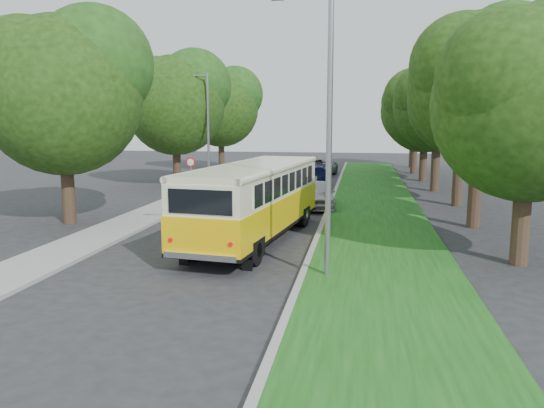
% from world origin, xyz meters
% --- Properties ---
extents(ground, '(120.00, 120.00, 0.00)m').
position_xyz_m(ground, '(0.00, 0.00, 0.00)').
color(ground, '#262629').
rests_on(ground, ground).
extents(curb, '(0.20, 70.00, 0.15)m').
position_xyz_m(curb, '(3.60, 5.00, 0.07)').
color(curb, gray).
rests_on(curb, ground).
extents(grass_verge, '(4.50, 70.00, 0.13)m').
position_xyz_m(grass_verge, '(5.95, 5.00, 0.07)').
color(grass_verge, '#174B14').
rests_on(grass_verge, ground).
extents(sidewalk, '(2.20, 70.00, 0.12)m').
position_xyz_m(sidewalk, '(-4.80, 5.00, 0.06)').
color(sidewalk, gray).
rests_on(sidewalk, ground).
extents(treeline, '(24.27, 41.91, 9.46)m').
position_xyz_m(treeline, '(3.15, 17.99, 5.93)').
color(treeline, '#332319').
rests_on(treeline, ground).
extents(lamppost_near, '(1.71, 0.16, 8.00)m').
position_xyz_m(lamppost_near, '(4.21, -2.50, 4.37)').
color(lamppost_near, gray).
rests_on(lamppost_near, ground).
extents(lamppost_far, '(1.71, 0.16, 7.50)m').
position_xyz_m(lamppost_far, '(-4.70, 16.00, 4.12)').
color(lamppost_far, gray).
rests_on(lamppost_far, ground).
extents(warning_sign, '(0.56, 0.10, 2.50)m').
position_xyz_m(warning_sign, '(-4.50, 11.98, 1.71)').
color(warning_sign, gray).
rests_on(warning_sign, ground).
extents(vintage_bus, '(3.81, 10.21, 2.96)m').
position_xyz_m(vintage_bus, '(1.31, 1.89, 1.48)').
color(vintage_bus, yellow).
rests_on(vintage_bus, ground).
extents(car_silver, '(2.23, 4.46, 1.46)m').
position_xyz_m(car_silver, '(2.99, 10.02, 0.73)').
color(car_silver, '#A4A4A9').
rests_on(car_silver, ground).
extents(car_white, '(2.14, 4.35, 1.37)m').
position_xyz_m(car_white, '(1.35, 14.64, 0.69)').
color(car_white, silver).
rests_on(car_white, ground).
extents(car_blue, '(3.55, 5.12, 1.38)m').
position_xyz_m(car_blue, '(1.50, 19.10, 0.69)').
color(car_blue, navy).
rests_on(car_blue, ground).
extents(car_grey, '(3.17, 5.43, 1.42)m').
position_xyz_m(car_grey, '(1.70, 26.53, 0.71)').
color(car_grey, slate).
rests_on(car_grey, ground).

